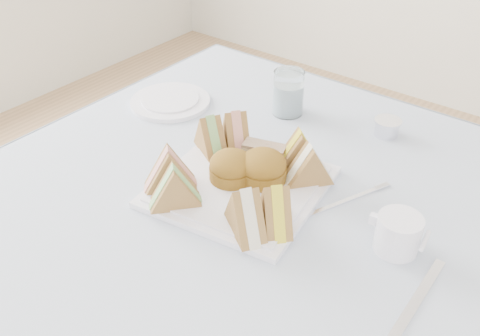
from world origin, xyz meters
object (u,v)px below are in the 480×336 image
Objects in this scene: creamer_jug at (398,234)px; serving_plate at (240,186)px; table at (248,310)px; water_glass at (288,93)px.

serving_plate is at bearing 178.08° from creamer_jug.
table is at bearing 70.22° from serving_plate.
water_glass reaches higher than table.
creamer_jug is at bearing -34.67° from water_glass.
serving_plate is at bearing -72.81° from water_glass.
serving_plate is (-0.00, -0.02, 0.38)m from table.
serving_plate is 0.33m from water_glass.
water_glass reaches higher than serving_plate.
creamer_jug is at bearing 1.01° from table.
water_glass reaches higher than creamer_jug.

